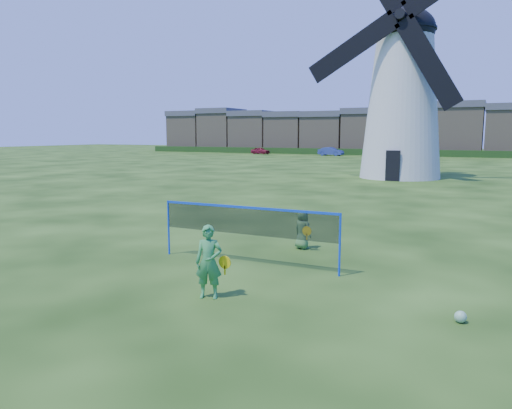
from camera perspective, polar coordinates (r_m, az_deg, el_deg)
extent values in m
plane|color=black|center=(13.25, -1.73, -6.66)|extent=(220.00, 220.00, 0.00)
ellipsoid|color=black|center=(40.22, 17.12, 18.98)|extent=(4.36, 4.36, 3.27)
cylinder|color=black|center=(40.22, 17.12, 18.98)|extent=(4.52, 4.52, 0.18)
cube|color=black|center=(36.62, 15.74, 4.39)|extent=(1.01, 0.12, 2.22)
cube|color=black|center=(37.18, 16.15, 10.50)|extent=(0.71, 0.12, 0.91)
cube|color=black|center=(37.94, 16.48, 15.35)|extent=(0.61, 0.12, 0.81)
cylinder|color=black|center=(38.30, 16.64, 20.49)|extent=(0.71, 1.21, 0.71)
cylinder|color=black|center=(42.84, 17.72, 19.51)|extent=(2.22, 0.12, 2.22)
cylinder|color=black|center=(42.35, 17.62, 19.65)|extent=(0.14, 1.82, 0.14)
cube|color=black|center=(38.38, 11.23, 17.55)|extent=(6.78, 0.10, 4.86)
cube|color=black|center=(37.17, 19.56, 15.46)|extent=(4.86, 0.10, 6.78)
cylinder|color=blue|center=(14.05, -10.21, -2.68)|extent=(0.05, 0.05, 1.55)
cylinder|color=blue|center=(11.88, 9.80, -4.69)|extent=(0.05, 0.05, 1.55)
cube|color=black|center=(12.69, -1.07, -2.00)|extent=(5.00, 0.02, 0.70)
cube|color=blue|center=(12.63, -1.08, -0.35)|extent=(5.00, 0.02, 0.06)
imported|color=#3B9349|center=(10.24, -5.55, -6.71)|extent=(0.66, 0.53, 1.55)
cylinder|color=yellow|center=(10.26, -3.68, -6.78)|extent=(0.28, 0.02, 0.28)
cube|color=yellow|center=(10.30, -3.67, -7.69)|extent=(0.03, 0.02, 0.20)
imported|color=#518942|center=(14.59, 5.46, -2.93)|extent=(0.68, 0.58, 1.17)
cylinder|color=yellow|center=(14.31, 5.98, -3.11)|extent=(0.28, 0.02, 0.28)
cube|color=yellow|center=(14.35, 5.97, -3.77)|extent=(0.03, 0.02, 0.20)
sphere|color=green|center=(9.84, 22.85, -12.04)|extent=(0.22, 0.22, 0.22)
cube|color=#988465|center=(99.61, -7.53, 8.23)|extent=(6.73, 8.00, 6.78)
cube|color=#4C4C54|center=(99.69, -7.57, 10.47)|extent=(7.03, 8.40, 1.00)
cube|color=#988465|center=(96.01, -4.05, 8.40)|extent=(6.48, 8.00, 7.17)
cube|color=#4C4C54|center=(96.10, -4.07, 10.83)|extent=(6.78, 8.40, 1.00)
cube|color=#988465|center=(92.72, -0.23, 8.23)|extent=(6.97, 8.00, 6.56)
cube|color=#4C4C54|center=(92.79, -0.23, 10.57)|extent=(7.27, 8.40, 1.00)
cube|color=#988465|center=(89.86, 3.85, 8.12)|extent=(6.52, 8.00, 6.28)
cube|color=#4C4C54|center=(89.92, 3.87, 10.44)|extent=(6.82, 8.40, 1.00)
cube|color=#988465|center=(87.47, 8.17, 8.03)|extent=(6.96, 8.00, 6.21)
cube|color=#4C4C54|center=(87.53, 8.22, 10.39)|extent=(7.26, 8.40, 1.00)
cube|color=#988465|center=(85.60, 12.70, 8.03)|extent=(6.46, 8.00, 6.58)
cube|color=#4C4C54|center=(85.68, 12.78, 10.57)|extent=(6.76, 8.40, 1.00)
cube|color=#988465|center=(84.30, 17.31, 8.04)|extent=(6.70, 8.00, 7.13)
cube|color=#4C4C54|center=(84.41, 17.43, 10.80)|extent=(7.00, 8.40, 1.00)
cube|color=#988465|center=(83.51, 22.43, 7.85)|extent=(7.65, 8.00, 7.29)
cube|color=#4C4C54|center=(83.62, 22.59, 10.69)|extent=(7.95, 8.40, 1.00)
cube|color=#988465|center=(83.38, 27.47, 7.38)|extent=(6.36, 8.00, 6.80)
cube|color=#4C4C54|center=(83.47, 27.65, 10.05)|extent=(6.66, 8.40, 1.00)
cube|color=#193814|center=(82.28, 5.94, 6.24)|extent=(62.00, 0.80, 1.00)
imported|color=maroon|center=(82.17, 0.52, 6.33)|extent=(3.51, 1.92, 1.13)
imported|color=navy|center=(76.94, 8.78, 6.16)|extent=(4.13, 1.93, 1.31)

